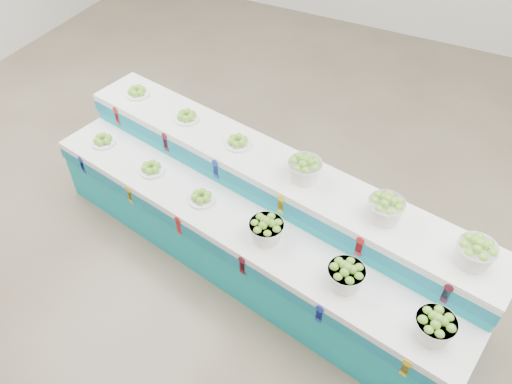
# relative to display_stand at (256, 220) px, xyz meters

# --- Properties ---
(ground) EXTENTS (10.00, 10.00, 0.00)m
(ground) POSITION_rel_display_stand_xyz_m (-0.12, 0.17, -0.51)
(ground) COLOR brown
(ground) RESTS_ON ground
(display_stand) EXTENTS (4.41, 1.91, 1.02)m
(display_stand) POSITION_rel_display_stand_xyz_m (0.00, 0.00, 0.00)
(display_stand) COLOR #15A0AD
(display_stand) RESTS_ON ground
(plate_lower_left) EXTENTS (0.28, 0.28, 0.10)m
(plate_lower_left) POSITION_rel_display_stand_xyz_m (-1.77, 0.08, 0.26)
(plate_lower_left) COLOR white
(plate_lower_left) RESTS_ON display_stand
(plate_lower_mid) EXTENTS (0.28, 0.28, 0.10)m
(plate_lower_mid) POSITION_rel_display_stand_xyz_m (-1.09, -0.05, 0.26)
(plate_lower_mid) COLOR white
(plate_lower_mid) RESTS_ON display_stand
(plate_lower_right) EXTENTS (0.28, 0.28, 0.10)m
(plate_lower_right) POSITION_rel_display_stand_xyz_m (-0.46, -0.18, 0.26)
(plate_lower_right) COLOR white
(plate_lower_right) RESTS_ON display_stand
(basket_lower_left) EXTENTS (0.35, 0.35, 0.22)m
(basket_lower_left) POSITION_rel_display_stand_xyz_m (0.26, -0.32, 0.32)
(basket_lower_left) COLOR silver
(basket_lower_left) RESTS_ON display_stand
(basket_lower_mid) EXTENTS (0.35, 0.35, 0.22)m
(basket_lower_mid) POSITION_rel_display_stand_xyz_m (1.00, -0.47, 0.32)
(basket_lower_mid) COLOR silver
(basket_lower_mid) RESTS_ON display_stand
(basket_lower_right) EXTENTS (0.35, 0.35, 0.22)m
(basket_lower_right) POSITION_rel_display_stand_xyz_m (1.70, -0.61, 0.32)
(basket_lower_right) COLOR silver
(basket_lower_right) RESTS_ON display_stand
(plate_upper_left) EXTENTS (0.28, 0.28, 0.10)m
(plate_upper_left) POSITION_rel_display_stand_xyz_m (-1.67, 0.60, 0.56)
(plate_upper_left) COLOR white
(plate_upper_left) RESTS_ON display_stand
(plate_upper_mid) EXTENTS (0.28, 0.28, 0.10)m
(plate_upper_mid) POSITION_rel_display_stand_xyz_m (-0.98, 0.47, 0.56)
(plate_upper_mid) COLOR white
(plate_upper_mid) RESTS_ON display_stand
(plate_upper_right) EXTENTS (0.28, 0.28, 0.10)m
(plate_upper_right) POSITION_rel_display_stand_xyz_m (-0.36, 0.34, 0.56)
(plate_upper_right) COLOR white
(plate_upper_right) RESTS_ON display_stand
(basket_upper_left) EXTENTS (0.35, 0.35, 0.22)m
(basket_upper_left) POSITION_rel_display_stand_xyz_m (0.36, 0.20, 0.62)
(basket_upper_left) COLOR silver
(basket_upper_left) RESTS_ON display_stand
(basket_upper_mid) EXTENTS (0.35, 0.35, 0.22)m
(basket_upper_mid) POSITION_rel_display_stand_xyz_m (1.10, 0.05, 0.62)
(basket_upper_mid) COLOR silver
(basket_upper_mid) RESTS_ON display_stand
(basket_upper_right) EXTENTS (0.35, 0.35, 0.22)m
(basket_upper_right) POSITION_rel_display_stand_xyz_m (1.81, -0.09, 0.62)
(basket_upper_right) COLOR silver
(basket_upper_right) RESTS_ON display_stand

